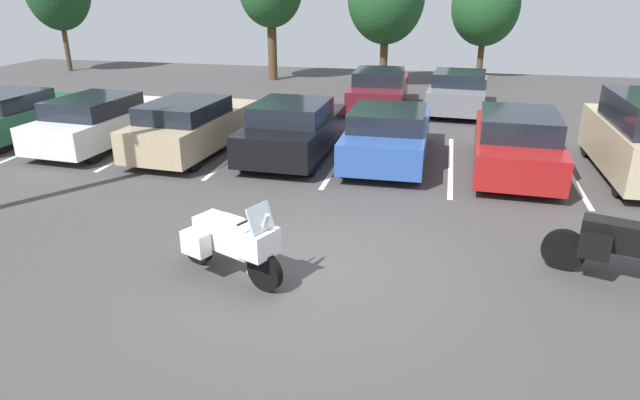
# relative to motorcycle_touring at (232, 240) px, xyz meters

# --- Properties ---
(ground) EXTENTS (44.00, 44.00, 0.10)m
(ground) POSITION_rel_motorcycle_touring_xyz_m (1.13, 0.61, -0.68)
(ground) COLOR #423F3F
(motorcycle_touring) EXTENTS (1.95, 1.24, 1.35)m
(motorcycle_touring) POSITION_rel_motorcycle_touring_xyz_m (0.00, 0.00, 0.00)
(motorcycle_touring) COLOR black
(motorcycle_touring) RESTS_ON ground
(motorcycle_second) EXTENTS (2.19, 1.06, 1.38)m
(motorcycle_second) POSITION_rel_motorcycle_touring_xyz_m (5.86, 1.16, 0.01)
(motorcycle_second) COLOR black
(motorcycle_second) RESTS_ON ground
(parking_stripes) EXTENTS (25.40, 5.04, 0.01)m
(parking_stripes) POSITION_rel_motorcycle_touring_xyz_m (-0.94, 6.65, -0.63)
(parking_stripes) COLOR silver
(parking_stripes) RESTS_ON ground
(car_green) EXTENTS (2.07, 4.54, 1.38)m
(car_green) POSITION_rel_motorcycle_touring_xyz_m (-9.27, 6.51, 0.04)
(car_green) COLOR #235638
(car_green) RESTS_ON ground
(car_white) EXTENTS (2.17, 4.79, 1.41)m
(car_white) POSITION_rel_motorcycle_touring_xyz_m (-6.32, 6.39, 0.06)
(car_white) COLOR white
(car_white) RESTS_ON ground
(car_tan) EXTENTS (2.13, 4.74, 1.45)m
(car_tan) POSITION_rel_motorcycle_touring_xyz_m (-3.54, 6.30, 0.08)
(car_tan) COLOR tan
(car_tan) RESTS_ON ground
(car_black) EXTENTS (2.01, 4.39, 1.47)m
(car_black) POSITION_rel_motorcycle_touring_xyz_m (-0.81, 6.51, 0.09)
(car_black) COLOR black
(car_black) RESTS_ON ground
(car_blue) EXTENTS (1.97, 4.60, 1.41)m
(car_blue) POSITION_rel_motorcycle_touring_xyz_m (1.66, 6.65, 0.06)
(car_blue) COLOR #2D519E
(car_blue) RESTS_ON ground
(car_red) EXTENTS (2.08, 4.73, 1.47)m
(car_red) POSITION_rel_motorcycle_touring_xyz_m (4.75, 6.49, 0.08)
(car_red) COLOR maroon
(car_red) RESTS_ON ground
(car_far_maroon) EXTENTS (1.96, 4.68, 1.40)m
(car_far_maroon) POSITION_rel_motorcycle_touring_xyz_m (0.64, 13.02, 0.05)
(car_far_maroon) COLOR maroon
(car_far_maroon) RESTS_ON ground
(car_far_grey) EXTENTS (2.18, 4.58, 1.41)m
(car_far_grey) POSITION_rel_motorcycle_touring_xyz_m (3.45, 13.21, 0.05)
(car_far_grey) COLOR slate
(car_far_grey) RESTS_ON ground
(tree_center_right) EXTENTS (3.16, 3.16, 5.08)m
(tree_center_right) POSITION_rel_motorcycle_touring_xyz_m (4.51, 21.49, 2.61)
(tree_center_right) COLOR #4C3823
(tree_center_right) RESTS_ON ground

